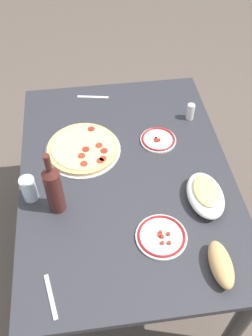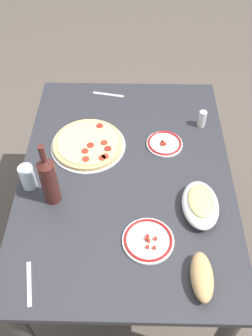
# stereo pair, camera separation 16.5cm
# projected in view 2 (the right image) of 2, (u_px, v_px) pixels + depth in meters

# --- Properties ---
(ground_plane) EXTENTS (8.00, 8.00, 0.00)m
(ground_plane) POSITION_uv_depth(u_px,v_px,m) (126.00, 251.00, 2.23)
(ground_plane) COLOR brown
(ground_plane) RESTS_ON ground
(dining_table) EXTENTS (1.31, 0.95, 0.73)m
(dining_table) POSITION_uv_depth(u_px,v_px,m) (126.00, 188.00, 1.76)
(dining_table) COLOR #2D2D33
(dining_table) RESTS_ON ground
(pepperoni_pizza) EXTENTS (0.36, 0.36, 0.03)m
(pepperoni_pizza) POSITION_uv_depth(u_px,v_px,m) (88.00, 144.00, 1.77)
(pepperoni_pizza) COLOR #B7B7BC
(pepperoni_pizza) RESTS_ON dining_table
(baked_pasta_dish) EXTENTS (0.24, 0.15, 0.08)m
(baked_pasta_dish) POSITION_uv_depth(u_px,v_px,m) (200.00, 204.00, 1.51)
(baked_pasta_dish) COLOR white
(baked_pasta_dish) RESTS_ON dining_table
(wine_bottle) EXTENTS (0.07, 0.07, 0.32)m
(wine_bottle) POSITION_uv_depth(u_px,v_px,m) (49.00, 179.00, 1.48)
(wine_bottle) COLOR #471E19
(wine_bottle) RESTS_ON dining_table
(water_glass) EXTENTS (0.06, 0.06, 0.12)m
(water_glass) POSITION_uv_depth(u_px,v_px,m) (28.00, 177.00, 1.58)
(water_glass) COLOR silver
(water_glass) RESTS_ON dining_table
(side_plate_near) EXTENTS (0.17, 0.17, 0.02)m
(side_plate_near) POSITION_uv_depth(u_px,v_px,m) (165.00, 143.00, 1.78)
(side_plate_near) COLOR white
(side_plate_near) RESTS_ON dining_table
(side_plate_far) EXTENTS (0.20, 0.20, 0.02)m
(side_plate_far) POSITION_uv_depth(u_px,v_px,m) (148.00, 240.00, 1.44)
(side_plate_far) COLOR white
(side_plate_far) RESTS_ON dining_table
(bread_loaf) EXTENTS (0.19, 0.08, 0.07)m
(bread_loaf) POSITION_uv_depth(u_px,v_px,m) (202.00, 277.00, 1.31)
(bread_loaf) COLOR tan
(bread_loaf) RESTS_ON dining_table
(spice_shaker) EXTENTS (0.04, 0.04, 0.09)m
(spice_shaker) POSITION_uv_depth(u_px,v_px,m) (202.00, 119.00, 1.84)
(spice_shaker) COLOR silver
(spice_shaker) RESTS_ON dining_table
(fork_left) EXTENTS (0.17, 0.05, 0.00)m
(fork_left) POSITION_uv_depth(u_px,v_px,m) (29.00, 284.00, 1.33)
(fork_left) COLOR #B7B7BC
(fork_left) RESTS_ON dining_table
(fork_right) EXTENTS (0.05, 0.17, 0.00)m
(fork_right) POSITION_uv_depth(u_px,v_px,m) (108.00, 95.00, 2.03)
(fork_right) COLOR #B7B7BC
(fork_right) RESTS_ON dining_table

